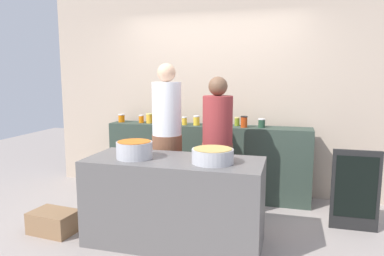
{
  "coord_description": "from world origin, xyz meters",
  "views": [
    {
      "loc": [
        1.06,
        -3.48,
        1.65
      ],
      "look_at": [
        0.0,
        0.35,
        1.05
      ],
      "focal_mm": 33.46,
      "sensor_mm": 36.0,
      "label": 1
    }
  ],
  "objects_px": {
    "bread_crate": "(54,222)",
    "preserve_jar_0": "(121,118)",
    "preserve_jar_7": "(209,120)",
    "preserve_jar_1": "(141,119)",
    "preserve_jar_3": "(163,119)",
    "chalkboard_sign": "(355,190)",
    "preserve_jar_6": "(196,120)",
    "preserve_jar_8": "(222,121)",
    "preserve_jar_4": "(170,118)",
    "cook_in_cap": "(217,155)",
    "preserve_jar_10": "(244,122)",
    "preserve_jar_2": "(149,118)",
    "cooking_pot_center": "(213,156)",
    "preserve_jar_11": "(262,123)",
    "preserve_jar_9": "(237,122)",
    "preserve_jar_5": "(184,121)",
    "cook_with_tongs": "(167,149)",
    "cooking_pot_left": "(134,150)"
  },
  "relations": [
    {
      "from": "preserve_jar_7",
      "to": "cooking_pot_center",
      "type": "distance_m",
      "value": 1.49
    },
    {
      "from": "cook_in_cap",
      "to": "preserve_jar_4",
      "type": "bearing_deg",
      "value": 138.56
    },
    {
      "from": "cook_with_tongs",
      "to": "cooking_pot_center",
      "type": "bearing_deg",
      "value": -44.01
    },
    {
      "from": "preserve_jar_7",
      "to": "bread_crate",
      "type": "height_order",
      "value": "preserve_jar_7"
    },
    {
      "from": "bread_crate",
      "to": "cook_in_cap",
      "type": "bearing_deg",
      "value": 28.18
    },
    {
      "from": "preserve_jar_7",
      "to": "cooking_pot_left",
      "type": "bearing_deg",
      "value": -105.93
    },
    {
      "from": "preserve_jar_3",
      "to": "preserve_jar_6",
      "type": "distance_m",
      "value": 0.52
    },
    {
      "from": "preserve_jar_6",
      "to": "preserve_jar_10",
      "type": "bearing_deg",
      "value": -3.04
    },
    {
      "from": "preserve_jar_1",
      "to": "preserve_jar_3",
      "type": "distance_m",
      "value": 0.3
    },
    {
      "from": "preserve_jar_0",
      "to": "preserve_jar_3",
      "type": "relative_size",
      "value": 0.97
    },
    {
      "from": "preserve_jar_2",
      "to": "preserve_jar_9",
      "type": "height_order",
      "value": "preserve_jar_2"
    },
    {
      "from": "preserve_jar_1",
      "to": "preserve_jar_7",
      "type": "bearing_deg",
      "value": -0.88
    },
    {
      "from": "preserve_jar_2",
      "to": "preserve_jar_6",
      "type": "bearing_deg",
      "value": -2.31
    },
    {
      "from": "preserve_jar_6",
      "to": "preserve_jar_11",
      "type": "bearing_deg",
      "value": 1.35
    },
    {
      "from": "preserve_jar_8",
      "to": "cook_with_tongs",
      "type": "distance_m",
      "value": 1.0
    },
    {
      "from": "preserve_jar_4",
      "to": "preserve_jar_7",
      "type": "distance_m",
      "value": 0.55
    },
    {
      "from": "preserve_jar_1",
      "to": "preserve_jar_10",
      "type": "height_order",
      "value": "preserve_jar_10"
    },
    {
      "from": "preserve_jar_1",
      "to": "preserve_jar_8",
      "type": "height_order",
      "value": "preserve_jar_1"
    },
    {
      "from": "preserve_jar_11",
      "to": "cook_in_cap",
      "type": "height_order",
      "value": "cook_in_cap"
    },
    {
      "from": "preserve_jar_4",
      "to": "preserve_jar_11",
      "type": "bearing_deg",
      "value": -1.34
    },
    {
      "from": "bread_crate",
      "to": "preserve_jar_0",
      "type": "bearing_deg",
      "value": 88.01
    },
    {
      "from": "cook_with_tongs",
      "to": "preserve_jar_3",
      "type": "bearing_deg",
      "value": 113.08
    },
    {
      "from": "preserve_jar_10",
      "to": "preserve_jar_11",
      "type": "height_order",
      "value": "preserve_jar_10"
    },
    {
      "from": "preserve_jar_5",
      "to": "preserve_jar_10",
      "type": "bearing_deg",
      "value": -0.87
    },
    {
      "from": "preserve_jar_4",
      "to": "preserve_jar_6",
      "type": "distance_m",
      "value": 0.39
    },
    {
      "from": "preserve_jar_1",
      "to": "preserve_jar_0",
      "type": "bearing_deg",
      "value": -177.55
    },
    {
      "from": "cooking_pot_left",
      "to": "preserve_jar_8",
      "type": "bearing_deg",
      "value": 69.62
    },
    {
      "from": "preserve_jar_7",
      "to": "cooking_pot_center",
      "type": "bearing_deg",
      "value": -76.11
    },
    {
      "from": "preserve_jar_0",
      "to": "preserve_jar_8",
      "type": "xyz_separation_m",
      "value": [
        1.42,
        0.07,
        -0.01
      ]
    },
    {
      "from": "preserve_jar_0",
      "to": "preserve_jar_7",
      "type": "bearing_deg",
      "value": -0.1
    },
    {
      "from": "preserve_jar_10",
      "to": "cook_with_tongs",
      "type": "relative_size",
      "value": 0.08
    },
    {
      "from": "preserve_jar_4",
      "to": "bread_crate",
      "type": "xyz_separation_m",
      "value": [
        -0.77,
        -1.55,
        -0.94
      ]
    },
    {
      "from": "bread_crate",
      "to": "chalkboard_sign",
      "type": "relative_size",
      "value": 0.54
    },
    {
      "from": "preserve_jar_3",
      "to": "cook_in_cap",
      "type": "relative_size",
      "value": 0.07
    },
    {
      "from": "cooking_pot_left",
      "to": "bread_crate",
      "type": "bearing_deg",
      "value": -175.79
    },
    {
      "from": "preserve_jar_11",
      "to": "cooking_pot_left",
      "type": "relative_size",
      "value": 0.32
    },
    {
      "from": "preserve_jar_1",
      "to": "cooking_pot_center",
      "type": "distance_m",
      "value": 1.97
    },
    {
      "from": "preserve_jar_9",
      "to": "preserve_jar_6",
      "type": "bearing_deg",
      "value": -170.17
    },
    {
      "from": "preserve_jar_11",
      "to": "bread_crate",
      "type": "height_order",
      "value": "preserve_jar_11"
    },
    {
      "from": "preserve_jar_4",
      "to": "cooking_pot_center",
      "type": "distance_m",
      "value": 1.73
    },
    {
      "from": "preserve_jar_2",
      "to": "preserve_jar_11",
      "type": "height_order",
      "value": "preserve_jar_2"
    },
    {
      "from": "preserve_jar_0",
      "to": "cooking_pot_center",
      "type": "relative_size",
      "value": 0.3
    },
    {
      "from": "cook_in_cap",
      "to": "cook_with_tongs",
      "type": "bearing_deg",
      "value": -168.33
    },
    {
      "from": "preserve_jar_2",
      "to": "preserve_jar_10",
      "type": "height_order",
      "value": "preserve_jar_10"
    },
    {
      "from": "preserve_jar_10",
      "to": "preserve_jar_5",
      "type": "bearing_deg",
      "value": 179.13
    },
    {
      "from": "preserve_jar_2",
      "to": "cooking_pot_center",
      "type": "relative_size",
      "value": 0.35
    },
    {
      "from": "preserve_jar_11",
      "to": "preserve_jar_8",
      "type": "bearing_deg",
      "value": 172.5
    },
    {
      "from": "preserve_jar_3",
      "to": "preserve_jar_4",
      "type": "height_order",
      "value": "preserve_jar_4"
    },
    {
      "from": "preserve_jar_6",
      "to": "preserve_jar_8",
      "type": "relative_size",
      "value": 1.24
    },
    {
      "from": "bread_crate",
      "to": "chalkboard_sign",
      "type": "distance_m",
      "value": 3.19
    }
  ]
}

